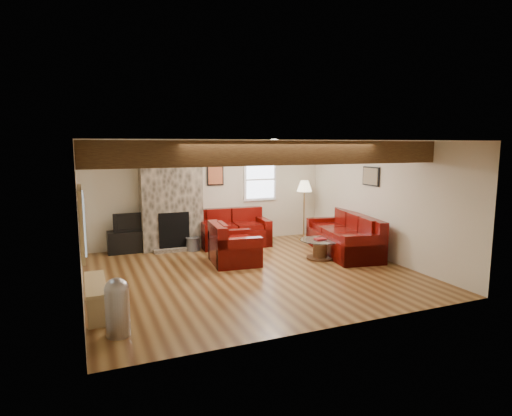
{
  "coord_description": "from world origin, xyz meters",
  "views": [
    {
      "loc": [
        -2.97,
        -7.39,
        2.44
      ],
      "look_at": [
        0.27,
        0.4,
        1.19
      ],
      "focal_mm": 30.0,
      "sensor_mm": 36.0,
      "label": 1
    }
  ],
  "objects_px": {
    "armchair_red": "(234,243)",
    "coffee_table": "(320,249)",
    "loveseat": "(234,228)",
    "floor_lamp": "(304,189)",
    "tv_cabinet": "(130,241)",
    "television": "(129,222)",
    "sofa_three": "(343,234)"
  },
  "relations": [
    {
      "from": "loveseat",
      "to": "tv_cabinet",
      "type": "xyz_separation_m",
      "value": [
        -2.41,
        0.3,
        -0.19
      ]
    },
    {
      "from": "sofa_three",
      "to": "loveseat",
      "type": "xyz_separation_m",
      "value": [
        -2.02,
        1.65,
        -0.0
      ]
    },
    {
      "from": "loveseat",
      "to": "sofa_three",
      "type": "bearing_deg",
      "value": -35.55
    },
    {
      "from": "loveseat",
      "to": "armchair_red",
      "type": "xyz_separation_m",
      "value": [
        -0.52,
        -1.48,
        -0.01
      ]
    },
    {
      "from": "television",
      "to": "coffee_table",
      "type": "bearing_deg",
      "value": -30.35
    },
    {
      "from": "sofa_three",
      "to": "coffee_table",
      "type": "distance_m",
      "value": 0.8
    },
    {
      "from": "television",
      "to": "floor_lamp",
      "type": "bearing_deg",
      "value": -4.73
    },
    {
      "from": "coffee_table",
      "to": "television",
      "type": "height_order",
      "value": "television"
    },
    {
      "from": "television",
      "to": "armchair_red",
      "type": "bearing_deg",
      "value": -43.22
    },
    {
      "from": "armchair_red",
      "to": "tv_cabinet",
      "type": "bearing_deg",
      "value": 52.3
    },
    {
      "from": "sofa_three",
      "to": "television",
      "type": "distance_m",
      "value": 4.85
    },
    {
      "from": "loveseat",
      "to": "armchair_red",
      "type": "distance_m",
      "value": 1.57
    },
    {
      "from": "armchair_red",
      "to": "sofa_three",
      "type": "bearing_deg",
      "value": -88.4
    },
    {
      "from": "tv_cabinet",
      "to": "television",
      "type": "bearing_deg",
      "value": 0.0
    },
    {
      "from": "coffee_table",
      "to": "tv_cabinet",
      "type": "xyz_separation_m",
      "value": [
        -3.71,
        2.17,
        0.04
      ]
    },
    {
      "from": "armchair_red",
      "to": "television",
      "type": "distance_m",
      "value": 2.61
    },
    {
      "from": "sofa_three",
      "to": "television",
      "type": "relative_size",
      "value": 3.14
    },
    {
      "from": "loveseat",
      "to": "coffee_table",
      "type": "height_order",
      "value": "loveseat"
    },
    {
      "from": "armchair_red",
      "to": "tv_cabinet",
      "type": "relative_size",
      "value": 1.05
    },
    {
      "from": "sofa_three",
      "to": "television",
      "type": "height_order",
      "value": "television"
    },
    {
      "from": "tv_cabinet",
      "to": "coffee_table",
      "type": "bearing_deg",
      "value": -30.35
    },
    {
      "from": "sofa_three",
      "to": "floor_lamp",
      "type": "bearing_deg",
      "value": -165.56
    },
    {
      "from": "armchair_red",
      "to": "floor_lamp",
      "type": "distance_m",
      "value": 2.94
    },
    {
      "from": "sofa_three",
      "to": "floor_lamp",
      "type": "relative_size",
      "value": 1.49
    },
    {
      "from": "television",
      "to": "floor_lamp",
      "type": "xyz_separation_m",
      "value": [
        4.31,
        -0.36,
        0.6
      ]
    },
    {
      "from": "loveseat",
      "to": "coffee_table",
      "type": "bearing_deg",
      "value": -51.68
    },
    {
      "from": "sofa_three",
      "to": "television",
      "type": "xyz_separation_m",
      "value": [
        -4.44,
        1.95,
        0.27
      ]
    },
    {
      "from": "coffee_table",
      "to": "sofa_three",
      "type": "bearing_deg",
      "value": 16.72
    },
    {
      "from": "armchair_red",
      "to": "coffee_table",
      "type": "relative_size",
      "value": 1.22
    },
    {
      "from": "tv_cabinet",
      "to": "loveseat",
      "type": "bearing_deg",
      "value": -7.08
    },
    {
      "from": "tv_cabinet",
      "to": "floor_lamp",
      "type": "distance_m",
      "value": 4.45
    },
    {
      "from": "coffee_table",
      "to": "tv_cabinet",
      "type": "height_order",
      "value": "tv_cabinet"
    }
  ]
}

